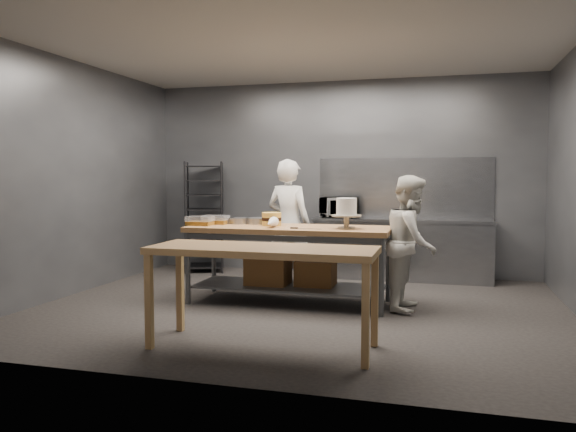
# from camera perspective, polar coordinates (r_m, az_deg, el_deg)

# --- Properties ---
(ground) EXTENTS (6.00, 6.00, 0.00)m
(ground) POSITION_cam_1_polar(r_m,az_deg,el_deg) (6.58, 1.17, -9.30)
(ground) COLOR black
(ground) RESTS_ON ground
(back_wall) EXTENTS (6.00, 0.04, 3.00)m
(back_wall) POSITION_cam_1_polar(r_m,az_deg,el_deg) (8.84, 5.22, 3.90)
(back_wall) COLOR #4C4F54
(back_wall) RESTS_ON ground
(work_table) EXTENTS (2.40, 0.90, 0.92)m
(work_table) POSITION_cam_1_polar(r_m,az_deg,el_deg) (6.74, 0.07, -4.01)
(work_table) COLOR brown
(work_table) RESTS_ON ground
(near_counter) EXTENTS (2.00, 0.70, 0.90)m
(near_counter) POSITION_cam_1_polar(r_m,az_deg,el_deg) (4.94, -2.60, -4.14)
(near_counter) COLOR #A56F44
(near_counter) RESTS_ON ground
(back_counter) EXTENTS (2.60, 0.60, 0.90)m
(back_counter) POSITION_cam_1_polar(r_m,az_deg,el_deg) (8.47, 11.47, -3.28)
(back_counter) COLOR slate
(back_counter) RESTS_ON ground
(splashback_panel) EXTENTS (2.60, 0.02, 0.90)m
(splashback_panel) POSITION_cam_1_polar(r_m,az_deg,el_deg) (8.70, 11.69, 2.85)
(splashback_panel) COLOR slate
(splashback_panel) RESTS_ON back_counter
(speed_rack) EXTENTS (0.80, 0.83, 1.75)m
(speed_rack) POSITION_cam_1_polar(r_m,az_deg,el_deg) (9.11, -8.49, -0.17)
(speed_rack) COLOR black
(speed_rack) RESTS_ON ground
(chef_behind) EXTENTS (0.73, 0.58, 1.75)m
(chef_behind) POSITION_cam_1_polar(r_m,az_deg,el_deg) (7.55, 0.09, -0.85)
(chef_behind) COLOR white
(chef_behind) RESTS_ON ground
(chef_right) EXTENTS (0.64, 0.79, 1.53)m
(chef_right) POSITION_cam_1_polar(r_m,az_deg,el_deg) (6.54, 12.43, -2.65)
(chef_right) COLOR silver
(chef_right) RESTS_ON ground
(microwave) EXTENTS (0.54, 0.37, 0.30)m
(microwave) POSITION_cam_1_polar(r_m,az_deg,el_deg) (8.53, 5.20, 0.88)
(microwave) COLOR black
(microwave) RESTS_ON back_counter
(frosted_cake_stand) EXTENTS (0.34, 0.34, 0.35)m
(frosted_cake_stand) POSITION_cam_1_polar(r_m,az_deg,el_deg) (6.44, 5.97, 0.65)
(frosted_cake_stand) COLOR #A99F87
(frosted_cake_stand) RESTS_ON work_table
(layer_cake) EXTENTS (0.24, 0.24, 0.16)m
(layer_cake) POSITION_cam_1_polar(r_m,az_deg,el_deg) (6.82, -1.67, -0.31)
(layer_cake) COLOR #F3C14D
(layer_cake) RESTS_ON work_table
(cake_pans) EXTENTS (0.73, 0.34, 0.07)m
(cake_pans) POSITION_cam_1_polar(r_m,az_deg,el_deg) (7.14, -4.73, -0.47)
(cake_pans) COLOR gray
(cake_pans) RESTS_ON work_table
(piping_bag) EXTENTS (0.16, 0.39, 0.12)m
(piping_bag) POSITION_cam_1_polar(r_m,az_deg,el_deg) (6.49, -1.76, -0.71)
(piping_bag) COLOR white
(piping_bag) RESTS_ON work_table
(offset_spatula) EXTENTS (0.36, 0.02, 0.02)m
(offset_spatula) POSITION_cam_1_polar(r_m,az_deg,el_deg) (6.40, 1.39, -1.27)
(offset_spatula) COLOR slate
(offset_spatula) RESTS_ON work_table
(pastry_clamshells) EXTENTS (0.42, 0.44, 0.11)m
(pastry_clamshells) POSITION_cam_1_polar(r_m,az_deg,el_deg) (7.02, -8.15, -0.42)
(pastry_clamshells) COLOR #A36B20
(pastry_clamshells) RESTS_ON work_table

